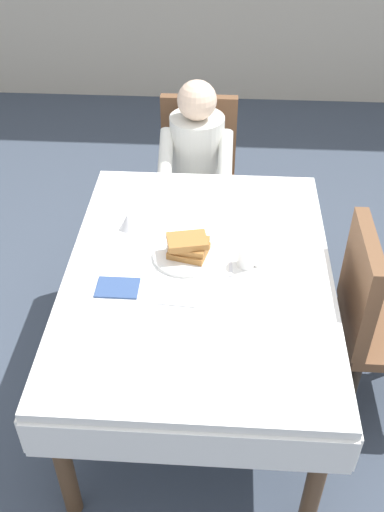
{
  "coord_description": "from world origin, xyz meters",
  "views": [
    {
      "loc": [
        0.08,
        -1.82,
        2.31
      ],
      "look_at": [
        -0.03,
        0.02,
        0.79
      ],
      "focal_mm": 40.72,
      "sensor_mm": 36.0,
      "label": 1
    }
  ],
  "objects_px": {
    "chair_diner": "(198,167)",
    "knife_right_of_plate": "(230,261)",
    "diner_person": "(196,160)",
    "breakfast_stack": "(188,246)",
    "cup_coffee": "(247,257)",
    "dining_table_main": "(199,285)",
    "syrup_pitcher": "(128,221)",
    "spoon_near_edge": "(177,305)",
    "fork_left_of_plate": "(141,257)",
    "chair_right_side": "(377,313)",
    "plate_breakfast": "(186,255)"
  },
  "relations": [
    {
      "from": "chair_diner",
      "to": "fork_left_of_plate",
      "type": "distance_m",
      "value": 1.15
    },
    {
      "from": "spoon_near_edge",
      "to": "chair_right_side",
      "type": "bearing_deg",
      "value": 18.63
    },
    {
      "from": "diner_person",
      "to": "spoon_near_edge",
      "type": "relative_size",
      "value": 7.47
    },
    {
      "from": "dining_table_main",
      "to": "fork_left_of_plate",
      "type": "relative_size",
      "value": 8.47
    },
    {
      "from": "dining_table_main",
      "to": "breakfast_stack",
      "type": "height_order",
      "value": "breakfast_stack"
    },
    {
      "from": "knife_right_of_plate",
      "to": "syrup_pitcher",
      "type": "bearing_deg",
      "value": 63.55
    },
    {
      "from": "syrup_pitcher",
      "to": "fork_left_of_plate",
      "type": "bearing_deg",
      "value": -67.79
    },
    {
      "from": "cup_coffee",
      "to": "spoon_near_edge",
      "type": "xyz_separation_m",
      "value": [
        -0.27,
        -0.26,
        -0.04
      ]
    },
    {
      "from": "cup_coffee",
      "to": "fork_left_of_plate",
      "type": "bearing_deg",
      "value": 177.52
    },
    {
      "from": "chair_right_side",
      "to": "plate_breakfast",
      "type": "relative_size",
      "value": 3.32
    },
    {
      "from": "cup_coffee",
      "to": "chair_right_side",
      "type": "bearing_deg",
      "value": -3.95
    },
    {
      "from": "plate_breakfast",
      "to": "fork_left_of_plate",
      "type": "relative_size",
      "value": 1.56
    },
    {
      "from": "fork_left_of_plate",
      "to": "knife_right_of_plate",
      "type": "relative_size",
      "value": 0.9
    },
    {
      "from": "chair_diner",
      "to": "spoon_near_edge",
      "type": "relative_size",
      "value": 6.2
    },
    {
      "from": "diner_person",
      "to": "knife_right_of_plate",
      "type": "bearing_deg",
      "value": 101.61
    },
    {
      "from": "chair_diner",
      "to": "spoon_near_edge",
      "type": "height_order",
      "value": "chair_diner"
    },
    {
      "from": "chair_diner",
      "to": "knife_right_of_plate",
      "type": "relative_size",
      "value": 4.65
    },
    {
      "from": "diner_person",
      "to": "knife_right_of_plate",
      "type": "distance_m",
      "value": 0.98
    },
    {
      "from": "chair_diner",
      "to": "knife_right_of_plate",
      "type": "xyz_separation_m",
      "value": [
        0.2,
        -1.11,
        0.21
      ]
    },
    {
      "from": "chair_right_side",
      "to": "chair_diner",
      "type": "bearing_deg",
      "value": -144.43
    },
    {
      "from": "chair_diner",
      "to": "chair_right_side",
      "type": "height_order",
      "value": "same"
    },
    {
      "from": "syrup_pitcher",
      "to": "chair_diner",
      "type": "bearing_deg",
      "value": 73.53
    },
    {
      "from": "chair_right_side",
      "to": "syrup_pitcher",
      "type": "xyz_separation_m",
      "value": [
        -1.1,
        0.26,
        0.25
      ]
    },
    {
      "from": "dining_table_main",
      "to": "knife_right_of_plate",
      "type": "distance_m",
      "value": 0.17
    },
    {
      "from": "plate_breakfast",
      "to": "cup_coffee",
      "type": "distance_m",
      "value": 0.26
    },
    {
      "from": "fork_left_of_plate",
      "to": "syrup_pitcher",
      "type": "bearing_deg",
      "value": 23.03
    },
    {
      "from": "chair_right_side",
      "to": "plate_breakfast",
      "type": "distance_m",
      "value": 0.86
    },
    {
      "from": "chair_diner",
      "to": "plate_breakfast",
      "type": "distance_m",
      "value": 1.11
    },
    {
      "from": "syrup_pitcher",
      "to": "knife_right_of_plate",
      "type": "bearing_deg",
      "value": -23.88
    },
    {
      "from": "plate_breakfast",
      "to": "spoon_near_edge",
      "type": "distance_m",
      "value": 0.3
    },
    {
      "from": "fork_left_of_plate",
      "to": "breakfast_stack",
      "type": "bearing_deg",
      "value": -82.94
    },
    {
      "from": "dining_table_main",
      "to": "cup_coffee",
      "type": "xyz_separation_m",
      "value": [
        0.2,
        0.04,
        0.13
      ]
    },
    {
      "from": "chair_right_side",
      "to": "spoon_near_edge",
      "type": "height_order",
      "value": "chair_right_side"
    },
    {
      "from": "plate_breakfast",
      "to": "chair_right_side",
      "type": "bearing_deg",
      "value": -5.44
    },
    {
      "from": "dining_table_main",
      "to": "breakfast_stack",
      "type": "relative_size",
      "value": 8.05
    },
    {
      "from": "dining_table_main",
      "to": "breakfast_stack",
      "type": "xyz_separation_m",
      "value": [
        -0.05,
        0.08,
        0.15
      ]
    },
    {
      "from": "spoon_near_edge",
      "to": "fork_left_of_plate",
      "type": "bearing_deg",
      "value": 126.79
    },
    {
      "from": "breakfast_stack",
      "to": "syrup_pitcher",
      "type": "distance_m",
      "value": 0.34
    },
    {
      "from": "dining_table_main",
      "to": "syrup_pitcher",
      "type": "height_order",
      "value": "syrup_pitcher"
    },
    {
      "from": "syrup_pitcher",
      "to": "knife_right_of_plate",
      "type": "xyz_separation_m",
      "value": [
        0.46,
        -0.21,
        -0.04
      ]
    },
    {
      "from": "diner_person",
      "to": "knife_right_of_plate",
      "type": "height_order",
      "value": "diner_person"
    },
    {
      "from": "dining_table_main",
      "to": "breakfast_stack",
      "type": "bearing_deg",
      "value": 121.18
    },
    {
      "from": "breakfast_stack",
      "to": "cup_coffee",
      "type": "relative_size",
      "value": 1.67
    },
    {
      "from": "diner_person",
      "to": "plate_breakfast",
      "type": "xyz_separation_m",
      "value": [
        0.01,
        -0.93,
        0.08
      ]
    },
    {
      "from": "chair_diner",
      "to": "fork_left_of_plate",
      "type": "xyz_separation_m",
      "value": [
        -0.18,
        -1.11,
        0.21
      ]
    },
    {
      "from": "plate_breakfast",
      "to": "breakfast_stack",
      "type": "relative_size",
      "value": 1.48
    },
    {
      "from": "breakfast_stack",
      "to": "spoon_near_edge",
      "type": "height_order",
      "value": "breakfast_stack"
    },
    {
      "from": "diner_person",
      "to": "spoon_near_edge",
      "type": "bearing_deg",
      "value": 89.66
    },
    {
      "from": "diner_person",
      "to": "dining_table_main",
      "type": "bearing_deg",
      "value": 93.73
    },
    {
      "from": "dining_table_main",
      "to": "plate_breakfast",
      "type": "height_order",
      "value": "plate_breakfast"
    }
  ]
}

